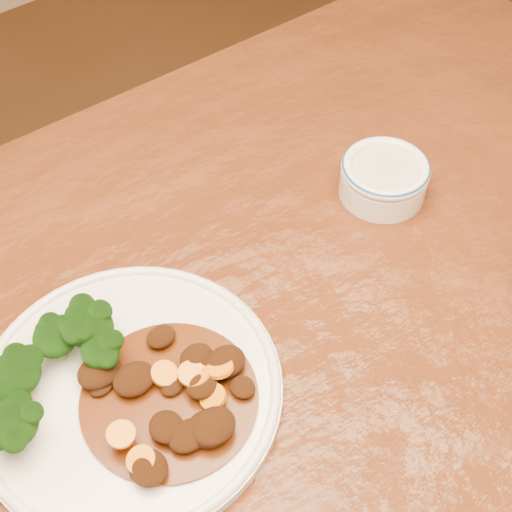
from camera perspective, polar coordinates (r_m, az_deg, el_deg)
dining_table at (r=0.81m, az=-1.17°, el=-10.80°), size 1.52×0.94×0.75m
dinner_plate at (r=0.72m, az=-10.11°, el=-10.42°), size 0.30×0.30×0.02m
broccoli_florets at (r=0.71m, az=-16.15°, el=-8.41°), size 0.15×0.10×0.05m
mince_stew at (r=0.70m, az=-6.59°, el=-11.12°), size 0.17×0.17×0.03m
dip_bowl at (r=0.88m, az=10.19°, el=6.25°), size 0.11×0.11×0.05m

